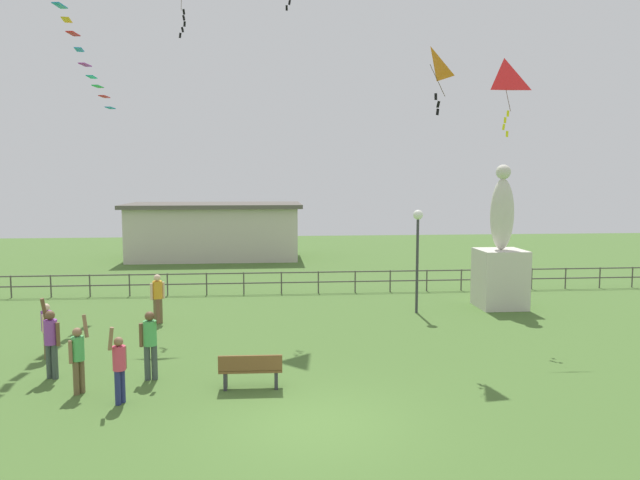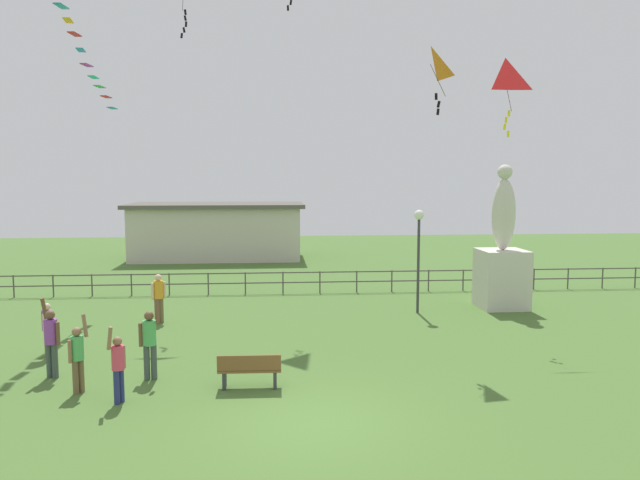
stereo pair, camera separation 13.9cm
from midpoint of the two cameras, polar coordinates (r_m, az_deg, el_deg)
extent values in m
plane|color=#476B2D|center=(12.81, -0.42, -17.02)|extent=(80.00, 80.00, 0.00)
cube|color=beige|center=(24.26, 17.00, -3.53)|extent=(1.73, 1.73, 2.25)
ellipsoid|color=beige|center=(23.99, 17.18, 2.33)|extent=(0.90, 0.76, 2.72)
sphere|color=beige|center=(23.95, 17.29, 6.18)|extent=(0.56, 0.56, 0.56)
cylinder|color=#38383D|center=(22.47, 9.48, -2.47)|extent=(0.10, 0.10, 3.50)
sphere|color=white|center=(22.28, 9.56, 2.38)|extent=(0.36, 0.36, 0.36)
cube|color=brown|center=(14.71, -6.41, -12.11)|extent=(1.51, 0.44, 0.06)
cube|color=brown|center=(14.47, -6.46, -11.50)|extent=(1.50, 0.10, 0.36)
cube|color=#333338|center=(14.83, -8.78, -12.91)|extent=(0.08, 0.36, 0.45)
cube|color=#333338|center=(14.76, -4.02, -12.94)|extent=(0.08, 0.36, 0.45)
cylinder|color=#3F4C47|center=(15.77, -15.23, -11.09)|extent=(0.15, 0.15, 0.87)
cylinder|color=#3F4C47|center=(15.78, -15.86, -11.10)|extent=(0.15, 0.15, 0.87)
cylinder|color=#4CB259|center=(15.57, -15.62, -8.47)|extent=(0.32, 0.32, 0.62)
sphere|color=brown|center=(15.48, -15.66, -6.94)|extent=(0.23, 0.23, 0.23)
cylinder|color=brown|center=(15.39, -14.89, -6.53)|extent=(0.13, 0.25, 0.59)
cylinder|color=brown|center=(15.59, -16.41, -8.62)|extent=(0.10, 0.10, 0.59)
cylinder|color=brown|center=(15.40, -21.45, -11.87)|extent=(0.14, 0.14, 0.79)
cylinder|color=brown|center=(15.31, -21.93, -11.99)|extent=(0.14, 0.14, 0.79)
cylinder|color=#4CB259|center=(15.17, -21.79, -9.50)|extent=(0.29, 0.29, 0.56)
sphere|color=#8C6647|center=(15.07, -21.85, -8.08)|extent=(0.21, 0.21, 0.21)
cylinder|color=#8C6647|center=(15.12, -21.16, -7.58)|extent=(0.19, 0.17, 0.54)
cylinder|color=#8C6647|center=(15.07, -22.38, -9.75)|extent=(0.09, 0.09, 0.53)
cylinder|color=brown|center=(18.64, -24.07, -8.90)|extent=(0.13, 0.13, 0.78)
cylinder|color=brown|center=(18.51, -24.26, -9.02)|extent=(0.13, 0.13, 0.78)
cylinder|color=purple|center=(18.42, -24.26, -6.96)|extent=(0.29, 0.29, 0.55)
sphere|color=beige|center=(18.35, -24.31, -5.80)|extent=(0.21, 0.21, 0.21)
cylinder|color=beige|center=(18.60, -24.02, -6.93)|extent=(0.09, 0.09, 0.52)
cylinder|color=beige|center=(18.26, -24.49, -7.18)|extent=(0.09, 0.09, 0.52)
cylinder|color=brown|center=(21.59, -14.63, -6.48)|extent=(0.15, 0.15, 0.86)
cylinder|color=brown|center=(21.53, -15.05, -6.52)|extent=(0.15, 0.15, 0.86)
cylinder|color=orange|center=(21.42, -14.89, -4.57)|extent=(0.32, 0.32, 0.61)
sphere|color=beige|center=(21.35, -14.92, -3.46)|extent=(0.23, 0.23, 0.23)
cylinder|color=beige|center=(21.50, -14.36, -4.62)|extent=(0.09, 0.09, 0.58)
cylinder|color=beige|center=(21.35, -15.42, -4.72)|extent=(0.09, 0.09, 0.58)
cylinder|color=#3F4C47|center=(16.76, -24.06, -10.38)|extent=(0.15, 0.15, 0.87)
cylinder|color=#3F4C47|center=(16.65, -23.61, -10.47)|extent=(0.15, 0.15, 0.87)
cylinder|color=purple|center=(16.52, -23.95, -7.94)|extent=(0.32, 0.32, 0.62)
sphere|color=brown|center=(16.43, -24.01, -6.50)|extent=(0.23, 0.23, 0.23)
cylinder|color=brown|center=(16.58, -24.46, -5.98)|extent=(0.17, 0.23, 0.59)
cylinder|color=brown|center=(16.39, -23.37, -8.16)|extent=(0.10, 0.10, 0.59)
cylinder|color=navy|center=(14.36, -18.45, -13.11)|extent=(0.13, 0.13, 0.77)
cylinder|color=navy|center=(14.47, -18.06, -12.96)|extent=(0.13, 0.13, 0.77)
cylinder|color=#D83F59|center=(14.22, -18.34, -10.54)|extent=(0.28, 0.28, 0.54)
sphere|color=#8C6647|center=(14.12, -18.39, -9.09)|extent=(0.21, 0.21, 0.21)
cylinder|color=#8C6647|center=(13.99, -19.05, -8.80)|extent=(0.18, 0.15, 0.52)
cylinder|color=#8C6647|center=(14.37, -17.86, -10.49)|extent=(0.08, 0.08, 0.51)
cube|color=black|center=(24.70, -12.49, 20.35)|extent=(0.10, 0.05, 0.20)
cube|color=black|center=(24.64, -12.49, 19.85)|extent=(0.12, 0.02, 0.21)
cube|color=black|center=(24.60, -12.42, 19.35)|extent=(0.10, 0.04, 0.20)
cube|color=black|center=(24.52, -12.61, 18.86)|extent=(0.12, 0.01, 0.21)
cube|color=black|center=(24.44, -12.82, 18.37)|extent=(0.10, 0.04, 0.21)
pyramid|color=orange|center=(18.65, 10.63, 16.08)|extent=(0.67, 0.87, 0.92)
cylinder|color=#4C381E|center=(18.69, 11.33, 14.63)|extent=(0.52, 0.12, 0.92)
cube|color=black|center=(18.58, 11.17, 13.21)|extent=(0.08, 0.03, 0.20)
cube|color=black|center=(18.63, 11.40, 12.50)|extent=(0.11, 0.04, 0.21)
cube|color=black|center=(18.59, 11.34, 11.84)|extent=(0.11, 0.05, 0.21)
pyramid|color=red|center=(21.35, 17.30, 14.43)|extent=(0.98, 0.74, 1.14)
cylinder|color=#4C381E|center=(20.95, 17.59, 13.02)|extent=(0.04, 0.71, 1.14)
cube|color=yellow|center=(20.93, 17.67, 11.37)|extent=(0.08, 0.02, 0.20)
cube|color=yellow|center=(20.82, 17.42, 10.80)|extent=(0.10, 0.05, 0.20)
cube|color=yellow|center=(20.76, 17.29, 10.21)|extent=(0.11, 0.01, 0.21)
cube|color=yellow|center=(20.87, 17.60, 9.57)|extent=(0.08, 0.02, 0.20)
cube|color=black|center=(24.55, -2.61, 21.58)|extent=(0.11, 0.04, 0.21)
cube|color=black|center=(24.43, -2.88, 21.12)|extent=(0.08, 0.03, 0.20)
cube|color=#198CD1|center=(21.32, -23.16, 19.73)|extent=(0.30, 0.66, 0.03)
cube|color=yellow|center=(21.85, -22.60, 18.68)|extent=(0.32, 0.66, 0.03)
cube|color=red|center=(22.38, -22.08, 17.64)|extent=(0.30, 0.66, 0.03)
cube|color=#198CD1|center=(22.90, -21.57, 16.41)|extent=(0.32, 0.66, 0.03)
cube|color=#B22DB2|center=(23.43, -21.08, 15.22)|extent=(0.31, 0.66, 0.03)
cube|color=#19B2B2|center=(23.98, -20.53, 14.26)|extent=(0.24, 0.64, 0.03)
cube|color=#1EB759|center=(24.54, -20.02, 13.51)|extent=(0.30, 0.66, 0.03)
cube|color=red|center=(25.10, -19.47, 12.68)|extent=(0.30, 0.66, 0.03)
cube|color=#198CD1|center=(25.66, -18.96, 11.75)|extent=(0.28, 0.65, 0.03)
cylinder|color=#4C4742|center=(28.26, -26.93, -3.94)|extent=(0.06, 0.06, 0.95)
cylinder|color=#4C4742|center=(27.69, -23.84, -3.99)|extent=(0.06, 0.06, 0.95)
cylinder|color=#4C4742|center=(27.21, -20.68, -4.04)|extent=(0.06, 0.06, 0.95)
cylinder|color=#4C4742|center=(26.81, -17.31, -4.07)|extent=(0.06, 0.06, 0.95)
cylinder|color=#4C4742|center=(26.50, -13.96, -4.09)|extent=(0.06, 0.06, 0.95)
cylinder|color=#4C4742|center=(26.29, -10.40, -4.09)|extent=(0.06, 0.06, 0.95)
cylinder|color=#4C4742|center=(26.18, -6.94, -4.08)|extent=(0.06, 0.06, 0.95)
cylinder|color=#4C4742|center=(26.16, -3.38, -4.05)|extent=(0.06, 0.06, 0.95)
cylinder|color=#4C4742|center=(26.25, 0.14, -4.01)|extent=(0.06, 0.06, 0.95)
cylinder|color=#4C4742|center=(26.43, 3.65, -3.95)|extent=(0.06, 0.06, 0.95)
cylinder|color=#4C4742|center=(26.70, 6.97, -3.88)|extent=(0.06, 0.06, 0.95)
cylinder|color=#4C4742|center=(27.08, 10.40, -3.80)|extent=(0.06, 0.06, 0.95)
cylinder|color=#4C4742|center=(27.52, 13.56, -3.71)|extent=(0.06, 0.06, 0.95)
cylinder|color=#4C4742|center=(28.08, 16.78, -3.61)|extent=(0.06, 0.06, 0.95)
cylinder|color=#4C4742|center=(28.70, 19.75, -3.50)|extent=(0.06, 0.06, 0.95)
cylinder|color=#4C4742|center=(29.39, 22.58, -3.39)|extent=(0.06, 0.06, 0.95)
cylinder|color=#4C4742|center=(30.17, 25.33, -3.28)|extent=(0.06, 0.06, 0.95)
cylinder|color=#4C4742|center=(30.98, 27.84, -3.17)|extent=(0.06, 0.06, 0.95)
cube|color=#4C4742|center=(26.10, -2.71, -3.10)|extent=(36.00, 0.05, 0.05)
cube|color=#4C4742|center=(26.17, -2.70, -4.04)|extent=(36.00, 0.05, 0.05)
cube|color=beige|center=(38.06, -9.60, 0.69)|extent=(10.10, 4.94, 3.18)
cube|color=#59544C|center=(37.94, -9.65, 3.27)|extent=(10.70, 5.54, 0.24)
camera|label=1|loc=(0.07, -89.77, 0.02)|focal=33.75mm
camera|label=2|loc=(0.07, 90.23, -0.02)|focal=33.75mm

